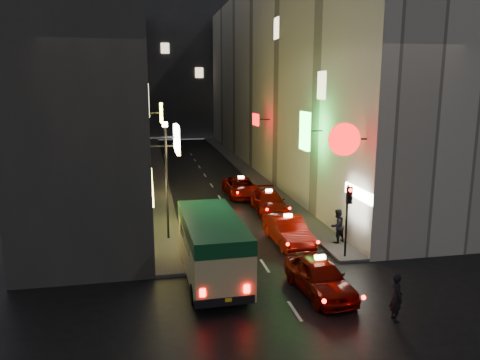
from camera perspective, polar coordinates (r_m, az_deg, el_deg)
building_left at (r=45.40m, az=-15.27°, el=12.12°), size 7.50×52.00×18.00m
building_right at (r=47.17m, az=4.98°, el=12.44°), size 7.88×52.00×18.00m
building_far at (r=77.52m, az=-7.71°, el=13.50°), size 30.00×10.00×22.00m
sidewalk_left at (r=46.04m, az=-10.02°, el=1.16°), size 1.50×52.00×0.15m
sidewalk_right at (r=46.98m, az=0.40°, el=1.55°), size 1.50×52.00×0.15m
minibus at (r=19.92m, az=-3.42°, el=-7.46°), size 2.39×6.52×2.79m
taxi_near at (r=19.32m, az=9.67°, el=-11.17°), size 2.64×5.44×1.84m
taxi_second at (r=24.73m, az=5.85°, el=-5.90°), size 2.42×5.45×1.88m
taxi_third at (r=30.73m, az=3.53°, el=-2.48°), size 2.26×5.12×1.77m
taxi_far at (r=35.09m, az=0.13°, el=-0.69°), size 2.08×5.01×1.76m
pedestrian_crossing at (r=17.85m, az=18.54°, el=-13.05°), size 0.48×0.69×1.99m
pedestrian_sidewalk at (r=24.87m, az=11.78°, el=-5.24°), size 0.89×0.75×2.03m
traffic_light at (r=22.48m, az=13.07°, el=-3.07°), size 0.26×0.43×3.50m
lamp_post at (r=24.74m, az=-8.96°, el=0.88°), size 0.28×0.28×6.22m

